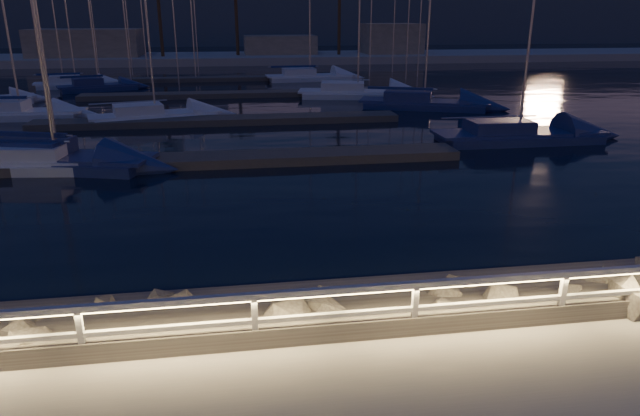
% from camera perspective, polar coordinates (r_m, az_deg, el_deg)
% --- Properties ---
extents(ground, '(400.00, 400.00, 0.00)m').
position_cam_1_polar(ground, '(10.85, -11.86, -13.69)').
color(ground, '#ABA49B').
rests_on(ground, ground).
extents(harbor_water, '(400.00, 440.00, 0.60)m').
position_cam_1_polar(harbor_water, '(40.94, -9.88, 9.09)').
color(harbor_water, black).
rests_on(harbor_water, ground).
extents(guard_rail, '(44.11, 0.12, 1.06)m').
position_cam_1_polar(guard_rail, '(10.46, -12.53, -10.12)').
color(guard_rail, silver).
rests_on(guard_rail, ground).
extents(riprap, '(38.60, 3.17, 1.41)m').
position_cam_1_polar(riprap, '(11.90, -8.28, -11.14)').
color(riprap, slate).
rests_on(riprap, ground).
extents(floating_docks, '(22.00, 36.00, 0.40)m').
position_cam_1_polar(floating_docks, '(42.12, -9.91, 10.14)').
color(floating_docks, '#60584F').
rests_on(floating_docks, ground).
extents(far_shore, '(160.00, 14.00, 5.20)m').
position_cam_1_polar(far_shore, '(83.39, -9.71, 14.80)').
color(far_shore, '#ABA49B').
rests_on(far_shore, ground).
extents(distant_hills, '(230.00, 37.50, 18.00)m').
position_cam_1_polar(distant_hills, '(144.68, -18.80, 17.47)').
color(distant_hills, '#3B4A5C').
rests_on(distant_hills, ground).
extents(sailboat_b, '(8.59, 4.72, 14.13)m').
position_cam_1_polar(sailboat_b, '(27.34, -25.10, 4.57)').
color(sailboat_b, navy).
rests_on(sailboat_b, ground).
extents(sailboat_d, '(8.94, 2.77, 15.04)m').
position_cam_1_polar(sailboat_d, '(31.67, 18.87, 7.03)').
color(sailboat_d, navy).
rests_on(sailboat_d, ground).
extents(sailboat_f, '(7.26, 2.98, 12.02)m').
position_cam_1_polar(sailboat_f, '(26.90, -25.25, 4.24)').
color(sailboat_f, silver).
rests_on(sailboat_f, ground).
extents(sailboat_g, '(8.18, 4.27, 13.37)m').
position_cam_1_polar(sailboat_g, '(37.30, -16.44, 8.91)').
color(sailboat_g, silver).
rests_on(sailboat_g, ground).
extents(sailboat_h, '(9.26, 5.69, 15.21)m').
position_cam_1_polar(sailboat_h, '(41.72, 10.03, 10.38)').
color(sailboat_h, navy).
rests_on(sailboat_h, ground).
extents(sailboat_i, '(6.92, 4.11, 11.47)m').
position_cam_1_polar(sailboat_i, '(54.32, -21.44, 11.28)').
color(sailboat_i, navy).
rests_on(sailboat_i, ground).
extents(sailboat_j, '(7.90, 2.88, 13.19)m').
position_cam_1_polar(sailboat_j, '(41.50, -28.00, 8.45)').
color(sailboat_j, silver).
rests_on(sailboat_j, ground).
extents(sailboat_k, '(8.95, 3.28, 14.89)m').
position_cam_1_polar(sailboat_k, '(58.74, -1.24, 13.04)').
color(sailboat_k, silver).
rests_on(sailboat_k, ground).
extents(sailboat_l, '(9.73, 4.69, 15.86)m').
position_cam_1_polar(sailboat_l, '(46.55, 3.47, 11.49)').
color(sailboat_l, silver).
rests_on(sailboat_l, ground).
extents(sailboat_n, '(7.33, 3.45, 12.06)m').
position_cam_1_polar(sailboat_n, '(57.56, -23.40, 11.39)').
color(sailboat_n, silver).
rests_on(sailboat_n, ground).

